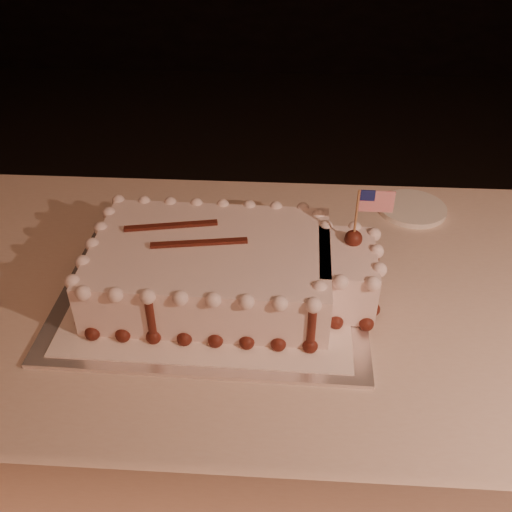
# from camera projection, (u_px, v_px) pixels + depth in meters

# --- Properties ---
(banquet_table) EXTENTS (2.40, 0.80, 0.75)m
(banquet_table) POSITION_uv_depth(u_px,v_px,m) (375.00, 418.00, 1.29)
(banquet_table) COLOR beige
(banquet_table) RESTS_ON ground
(cake_board) EXTENTS (0.57, 0.43, 0.01)m
(cake_board) POSITION_uv_depth(u_px,v_px,m) (213.00, 291.00, 1.06)
(cake_board) COLOR white
(cake_board) RESTS_ON banquet_table
(doily) EXTENTS (0.51, 0.39, 0.00)m
(doily) POSITION_uv_depth(u_px,v_px,m) (213.00, 289.00, 1.06)
(doily) COLOR white
(doily) RESTS_ON cake_board
(sheet_cake) EXTENTS (0.54, 0.31, 0.21)m
(sheet_cake) POSITION_uv_depth(u_px,v_px,m) (228.00, 268.00, 1.03)
(sheet_cake) COLOR white
(sheet_cake) RESTS_ON doily
(side_plate) EXTENTS (0.15, 0.15, 0.01)m
(side_plate) POSITION_uv_depth(u_px,v_px,m) (412.00, 208.00, 1.29)
(side_plate) COLOR white
(side_plate) RESTS_ON banquet_table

